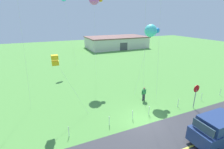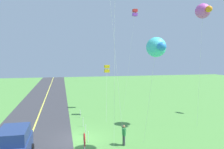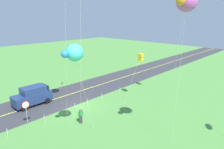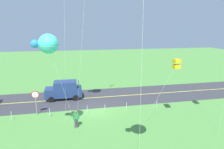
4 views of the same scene
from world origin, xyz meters
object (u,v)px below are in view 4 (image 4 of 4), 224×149
car_suv_foreground (64,90)px  kite_cyan_top (176,64)px  stop_sign (36,98)px  person_adult_near (76,118)px  kite_green_far (47,44)px

car_suv_foreground → kite_cyan_top: 13.85m
stop_sign → kite_cyan_top: size_ratio=0.43×
person_adult_near → kite_cyan_top: size_ratio=0.27×
kite_green_far → car_suv_foreground: bearing=-92.8°
car_suv_foreground → kite_cyan_top: (-10.24, 8.24, 4.35)m
stop_sign → kite_green_far: kite_green_far is taller
car_suv_foreground → kite_cyan_top: kite_cyan_top is taller
person_adult_near → kite_cyan_top: (-8.99, 0.51, 4.64)m
person_adult_near → kite_green_far: (1.72, 1.84, 6.69)m
kite_green_far → kite_cyan_top: 10.99m
kite_cyan_top → car_suv_foreground: bearing=-38.8°
car_suv_foreground → kite_green_far: kite_green_far is taller
car_suv_foreground → kite_cyan_top: size_ratio=0.74×
stop_sign → kite_cyan_top: (-12.86, 3.95, 3.71)m
stop_sign → kite_green_far: bearing=112.1°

